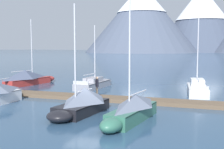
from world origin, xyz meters
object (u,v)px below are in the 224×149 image
(sailboat_nearest_berth, at_px, (29,78))
(sailboat_far_berth, at_px, (131,109))
(sailboat_mid_dock_port, at_px, (95,83))
(sailboat_mid_dock_starboard, at_px, (81,102))
(sailboat_outer_slip, at_px, (197,88))
(person_on_dock, at_px, (97,85))

(sailboat_nearest_berth, xyz_separation_m, sailboat_far_berth, (16.11, -12.44, -0.09))
(sailboat_mid_dock_port, distance_m, sailboat_mid_dock_starboard, 12.67)
(sailboat_outer_slip, bearing_deg, sailboat_far_berth, -104.36)
(sailboat_mid_dock_port, xyz_separation_m, person_on_dock, (3.11, -7.05, 0.79))
(sailboat_mid_dock_starboard, relative_size, person_on_dock, 4.27)
(sailboat_mid_dock_starboard, bearing_deg, person_on_dock, 100.08)
(sailboat_far_berth, bearing_deg, sailboat_mid_dock_starboard, 167.68)
(sailboat_far_berth, relative_size, person_on_dock, 4.90)
(sailboat_far_berth, distance_m, sailboat_outer_slip, 12.72)
(sailboat_mid_dock_starboard, bearing_deg, sailboat_mid_dock_port, 108.37)
(sailboat_mid_dock_starboard, relative_size, sailboat_outer_slip, 0.89)
(sailboat_nearest_berth, xyz_separation_m, sailboat_mid_dock_port, (8.38, 0.40, -0.37))
(sailboat_mid_dock_starboard, relative_size, sailboat_far_berth, 0.87)
(sailboat_mid_dock_starboard, bearing_deg, sailboat_outer_slip, 59.09)
(sailboat_nearest_berth, distance_m, sailboat_mid_dock_port, 8.40)
(sailboat_mid_dock_starboard, distance_m, person_on_dock, 5.08)
(sailboat_mid_dock_port, height_order, sailboat_outer_slip, sailboat_outer_slip)
(sailboat_mid_dock_starboard, height_order, sailboat_outer_slip, sailboat_outer_slip)
(sailboat_nearest_berth, height_order, sailboat_mid_dock_starboard, sailboat_nearest_berth)
(sailboat_mid_dock_port, bearing_deg, sailboat_mid_dock_starboard, -71.63)
(sailboat_nearest_berth, relative_size, person_on_dock, 4.59)
(sailboat_mid_dock_port, relative_size, sailboat_outer_slip, 0.87)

